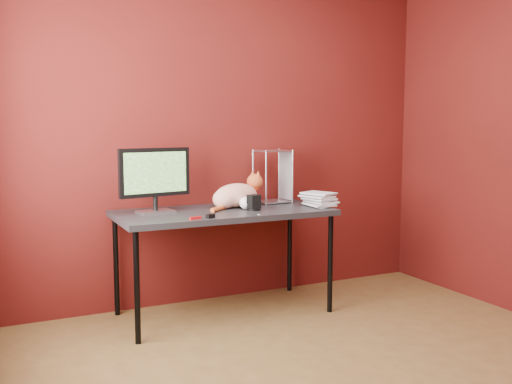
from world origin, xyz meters
name	(u,v)px	position (x,y,z in m)	size (l,w,h in m)	color
room	(359,104)	(0.00, 0.00, 1.45)	(3.52, 3.52, 2.61)	brown
desk	(224,217)	(-0.15, 1.37, 0.70)	(1.50, 0.70, 0.75)	black
monitor	(155,177)	(-0.62, 1.44, 1.00)	(0.51, 0.20, 0.44)	#BABABF
cat	(236,195)	(-0.01, 1.46, 0.84)	(0.50, 0.34, 0.26)	#E05C2F
skull_mug	(246,203)	(0.00, 1.33, 0.80)	(0.09, 0.10, 0.09)	white
speaker	(254,203)	(0.04, 1.27, 0.80)	(0.10, 0.10, 0.11)	black
book_stack	(311,128)	(0.48, 1.25, 1.32)	(0.25, 0.28, 1.15)	beige
wire_rack	(273,176)	(0.34, 1.56, 0.96)	(0.25, 0.21, 0.41)	#BABABF
pocket_knife	(195,218)	(-0.46, 1.08, 0.76)	(0.08, 0.02, 0.02)	#B20D10
black_gadget	(210,216)	(-0.36, 1.08, 0.76)	(0.06, 0.03, 0.03)	black
washer	(260,214)	(-0.01, 1.08, 0.75)	(0.05, 0.05, 0.00)	#BABABF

